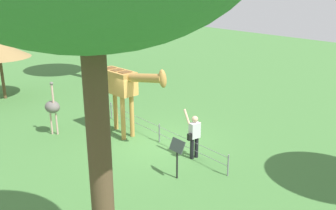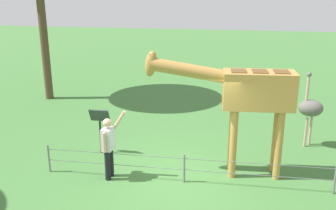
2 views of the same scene
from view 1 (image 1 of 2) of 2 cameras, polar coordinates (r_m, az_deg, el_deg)
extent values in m
plane|color=#427538|center=(14.46, -2.06, -5.93)|extent=(60.00, 60.00, 0.00)
cylinder|color=#BC8942|center=(14.86, -5.57, -1.61)|extent=(0.18, 0.18, 1.78)
cylinder|color=#BC8942|center=(14.61, -6.92, -2.01)|extent=(0.18, 0.18, 1.78)
cylinder|color=#BC8942|center=(15.70, -8.06, -0.61)|extent=(0.18, 0.18, 1.78)
cylinder|color=#BC8942|center=(15.46, -9.38, -0.98)|extent=(0.18, 0.18, 1.78)
cube|color=#BC8942|center=(14.76, -7.72, 3.62)|extent=(1.74, 0.80, 0.90)
cube|color=brown|center=(14.26, -6.61, 5.05)|extent=(0.39, 0.46, 0.02)
cube|color=brown|center=(14.65, -7.80, 5.36)|extent=(0.39, 0.46, 0.02)
cube|color=brown|center=(15.05, -8.93, 5.65)|extent=(0.39, 0.46, 0.02)
cylinder|color=#BC8942|center=(13.43, -3.75, 4.16)|extent=(2.07, 0.45, 0.63)
ellipsoid|color=#BC8942|center=(12.66, -0.82, 4.07)|extent=(0.39, 0.28, 0.68)
cylinder|color=brown|center=(12.66, -0.62, 4.90)|extent=(0.05, 0.05, 0.14)
cylinder|color=brown|center=(12.58, -1.04, 4.82)|extent=(0.05, 0.05, 0.14)
cylinder|color=black|center=(13.14, 3.69, -6.67)|extent=(0.14, 0.14, 0.78)
cylinder|color=black|center=(13.26, 4.39, -6.46)|extent=(0.14, 0.14, 0.78)
cube|color=silver|center=(12.93, 4.11, -3.89)|extent=(0.28, 0.38, 0.55)
sphere|color=#D8AD8C|center=(12.78, 4.15, -2.17)|extent=(0.22, 0.22, 0.22)
cylinder|color=#D8AD8C|center=(12.86, 2.91, -1.82)|extent=(0.37, 0.12, 0.51)
cylinder|color=#D8AD8C|center=(13.06, 4.87, -3.70)|extent=(0.08, 0.08, 0.50)
cube|color=black|center=(12.84, 3.45, -4.89)|extent=(0.14, 0.21, 0.24)
cylinder|color=#CC9E93|center=(15.79, -16.70, -2.81)|extent=(0.07, 0.07, 0.90)
cylinder|color=#CC9E93|center=(15.88, -17.46, -2.77)|extent=(0.07, 0.07, 0.90)
ellipsoid|color=#66605B|center=(15.60, -17.33, -0.29)|extent=(0.70, 0.56, 0.49)
cylinder|color=#CC9E93|center=(15.30, -17.30, 1.53)|extent=(0.08, 0.08, 0.80)
sphere|color=#66605B|center=(15.19, -17.46, 3.15)|extent=(0.14, 0.14, 0.14)
cylinder|color=brown|center=(21.56, -24.06, 3.79)|extent=(0.16, 0.16, 2.22)
cylinder|color=brown|center=(23.73, -11.21, 9.93)|extent=(0.46, 0.46, 5.22)
cylinder|color=black|center=(11.84, 1.40, -9.13)|extent=(0.06, 0.06, 0.95)
cube|color=#333D38|center=(11.56, 1.43, -6.25)|extent=(0.56, 0.21, 0.38)
cylinder|color=slate|center=(17.14, -8.71, -0.83)|extent=(0.05, 0.05, 0.75)
cylinder|color=slate|center=(14.44, -1.34, -4.32)|extent=(0.05, 0.05, 0.75)
cylinder|color=slate|center=(12.17, 9.21, -9.12)|extent=(0.05, 0.05, 0.75)
cube|color=slate|center=(14.34, -1.34, -3.35)|extent=(7.00, 0.01, 0.01)
cube|color=slate|center=(14.46, -1.33, -4.46)|extent=(7.00, 0.01, 0.01)
camera|label=2|loc=(20.36, 16.37, 14.36)|focal=41.76mm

